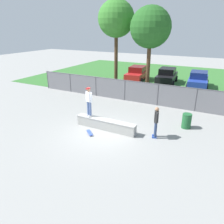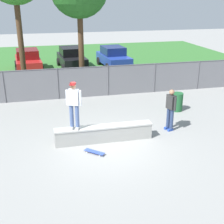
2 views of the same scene
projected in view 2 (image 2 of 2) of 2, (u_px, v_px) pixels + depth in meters
ground_plane at (108, 147)px, 11.56m from camera, size 80.00×80.00×0.00m
grass_strip at (67, 62)px, 26.68m from camera, size 31.99×20.00×0.02m
concrete_ledge at (104, 133)px, 11.95m from camera, size 3.91×0.51×0.66m
skateboarder at (74, 104)px, 11.20m from camera, size 0.56×0.39×1.84m
skateboard at (94, 152)px, 11.06m from camera, size 0.72×0.69×0.09m
chainlink_fence at (84, 81)px, 16.98m from camera, size 20.06×0.07×1.77m
car_red at (28, 60)px, 23.09m from camera, size 2.26×4.33×1.66m
car_black at (72, 58)px, 24.12m from camera, size 2.26×4.33×1.66m
car_blue at (113, 57)px, 24.42m from camera, size 2.26×4.33×1.66m
bystander at (171, 108)px, 12.71m from camera, size 0.36×0.58×1.82m
trash_bin at (177, 102)px, 15.13m from camera, size 0.56×0.56×0.92m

